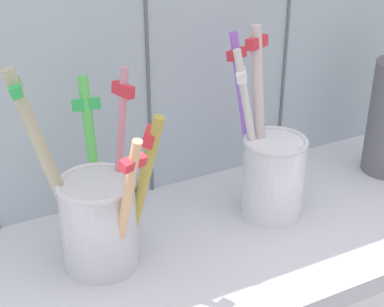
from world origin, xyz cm
name	(u,v)px	position (x,y,z in cm)	size (l,w,h in cm)	color
counter_slab	(200,253)	(0.00, 0.00, 1.00)	(64.00, 22.00, 2.00)	silver
toothbrush_cup_left	(99,213)	(-8.77, 1.68, 7.03)	(11.35, 12.14, 18.30)	silver
toothbrush_cup_right	(271,168)	(8.67, 1.88, 6.90)	(6.94, 8.73, 18.52)	white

